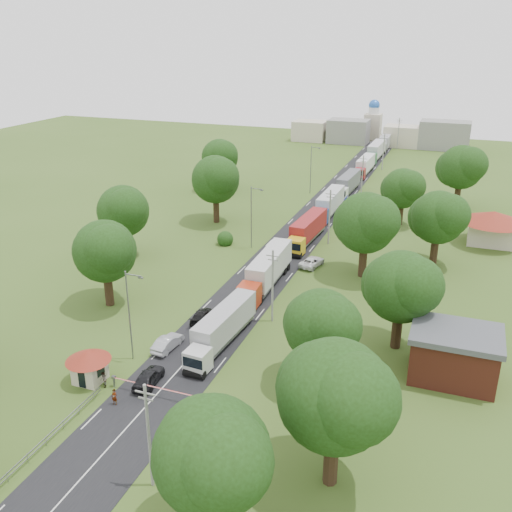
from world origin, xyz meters
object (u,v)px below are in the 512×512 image
at_px(boom_barrier, 142,385).
at_px(pedestrian_near, 114,397).
at_px(guard_booth, 89,362).
at_px(info_sign, 346,203).
at_px(car_lane_front, 149,377).
at_px(car_lane_mid, 168,343).
at_px(truck_0, 222,328).

xyz_separation_m(boom_barrier, pedestrian_near, (-1.46, -2.44, -0.09)).
xyz_separation_m(guard_booth, info_sign, (12.40, 60.00, 0.84)).
bearing_deg(car_lane_front, car_lane_mid, -82.91).
xyz_separation_m(guard_booth, car_lane_front, (5.65, 1.50, -1.39)).
bearing_deg(info_sign, guard_booth, -101.68).
bearing_deg(truck_0, guard_booth, -130.46).
bearing_deg(guard_booth, boom_barrier, 0.01).
height_order(boom_barrier, pedestrian_near, pedestrian_near).
bearing_deg(boom_barrier, truck_0, 72.40).
relative_size(info_sign, car_lane_mid, 0.92).
distance_m(boom_barrier, info_sign, 60.39).
height_order(car_lane_front, car_lane_mid, car_lane_front).
distance_m(guard_booth, info_sign, 61.27).
xyz_separation_m(car_lane_mid, pedestrian_near, (0.19, -10.45, 0.07)).
xyz_separation_m(guard_booth, car_lane_mid, (4.20, 8.01, -1.43)).
bearing_deg(guard_booth, pedestrian_near, -29.09).
bearing_deg(pedestrian_near, truck_0, 72.90).
height_order(guard_booth, truck_0, truck_0).
bearing_deg(info_sign, truck_0, -93.61).
relative_size(guard_booth, car_lane_mid, 0.98).
relative_size(car_lane_front, car_lane_mid, 1.02).
relative_size(truck_0, car_lane_front, 3.08).
relative_size(info_sign, truck_0, 0.29).
relative_size(guard_booth, car_lane_front, 0.97).
height_order(guard_booth, info_sign, info_sign).
height_order(boom_barrier, guard_booth, guard_booth).
relative_size(boom_barrier, info_sign, 2.25).
xyz_separation_m(info_sign, car_lane_mid, (-8.20, -51.99, -2.27)).
distance_m(boom_barrier, pedestrian_near, 2.84).
bearing_deg(boom_barrier, car_lane_mid, 101.59).
bearing_deg(boom_barrier, car_lane_front, 97.17).
distance_m(boom_barrier, car_lane_front, 1.52).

